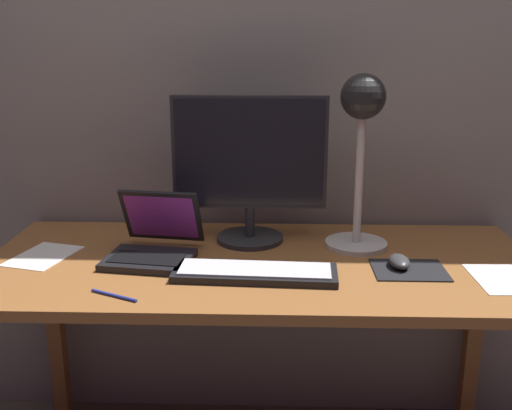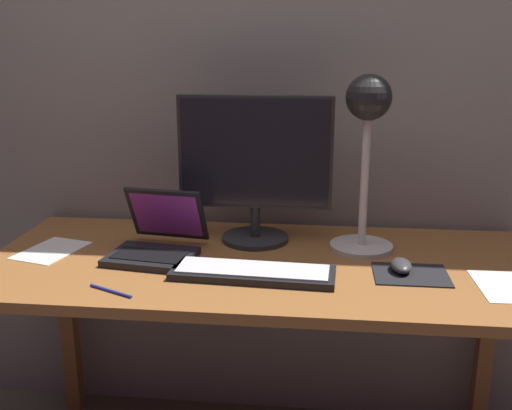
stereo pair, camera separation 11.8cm
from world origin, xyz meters
name	(u,v)px [view 1 (the left image)]	position (x,y,z in m)	size (l,w,h in m)	color
back_wall	(264,57)	(0.00, 0.40, 1.30)	(4.80, 0.06, 2.60)	gray
desk	(260,286)	(0.00, 0.00, 0.66)	(1.60, 0.70, 0.74)	#935B2D
monitor	(250,163)	(-0.04, 0.17, 0.99)	(0.47, 0.21, 0.46)	#28282B
keyboard_main	(255,272)	(-0.01, -0.12, 0.75)	(0.45, 0.16, 0.03)	black
laptop	(155,238)	(-0.31, 0.03, 0.79)	(0.27, 0.29, 0.19)	black
desk_lamp	(362,129)	(0.29, 0.13, 1.10)	(0.19, 0.19, 0.52)	beige
mousepad	(409,270)	(0.41, -0.07, 0.74)	(0.20, 0.16, 0.00)	black
mouse	(399,261)	(0.39, -0.05, 0.76)	(0.06, 0.10, 0.03)	#38383A
paper_sheet_near_mouse	(43,256)	(-0.64, 0.01, 0.74)	(0.15, 0.21, 0.00)	white
paper_sheet_by_keyboard	(502,279)	(0.65, -0.12, 0.74)	(0.15, 0.21, 0.00)	white
pen	(114,295)	(-0.36, -0.26, 0.74)	(0.01, 0.01, 0.14)	#2633A5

